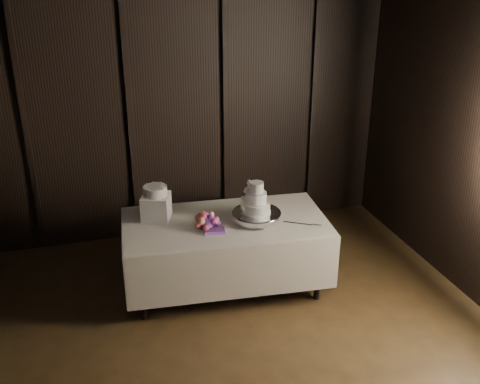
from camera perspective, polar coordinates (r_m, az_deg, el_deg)
name	(u,v)px	position (r m, az deg, el deg)	size (l,w,h in m)	color
room	(196,277)	(3.21, -4.45, -8.64)	(6.08, 7.08, 3.08)	black
display_table	(226,252)	(5.65, -1.47, -6.07)	(2.07, 1.21, 0.76)	beige
cake_stand	(256,217)	(5.47, 1.68, -2.51)	(0.48, 0.48, 0.09)	silver
wedding_cake	(255,201)	(5.38, 1.50, -0.97)	(0.31, 0.26, 0.32)	white
bouquet	(206,221)	(5.34, -3.45, -2.98)	(0.30, 0.40, 0.19)	#DA4E51
box_pedestal	(156,207)	(5.54, -8.51, -1.52)	(0.26, 0.26, 0.25)	white
small_cake	(155,191)	(5.47, -8.61, 0.11)	(0.23, 0.23, 0.09)	white
cake_knife	(297,223)	(5.45, 5.85, -3.18)	(0.37, 0.02, 0.01)	silver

